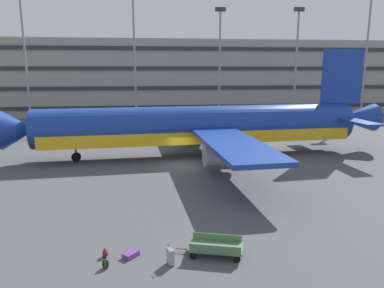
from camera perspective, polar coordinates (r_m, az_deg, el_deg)
ground_plane at (r=34.24m, az=-1.37°, el=-3.39°), size 600.00×600.00×0.00m
terminal_structure at (r=76.85m, az=-4.51°, el=10.51°), size 126.74×14.88×14.64m
airliner at (r=37.30m, az=1.84°, el=2.80°), size 39.25×31.66×11.08m
light_mast_left at (r=66.79m, az=-25.16°, el=14.53°), size 1.80×0.50×23.43m
light_mast_center_left at (r=63.80m, az=-9.21°, el=16.76°), size 1.80×0.50×25.84m
light_mast_center_right at (r=64.73m, az=4.42°, el=13.82°), size 1.80×0.50×19.33m
light_mast_right at (r=68.79m, az=16.27°, el=13.39°), size 1.80×0.50×19.60m
light_mast_far_right at (r=75.04m, az=26.11°, el=14.59°), size 1.80×0.50×24.85m
suitcase_red at (r=18.50m, az=-9.68°, el=-16.89°), size 0.88×0.88×0.24m
suitcase_navy at (r=17.51m, az=-3.45°, el=-17.38°), size 0.36×0.49×1.00m
backpack_upright at (r=18.69m, az=-13.56°, el=-16.47°), size 0.28×0.38×0.47m
backpack_orange at (r=17.77m, az=-13.55°, el=-17.98°), size 0.34×0.26×0.51m
baggage_cart at (r=18.30m, az=3.80°, el=-16.00°), size 3.36×1.96×0.82m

